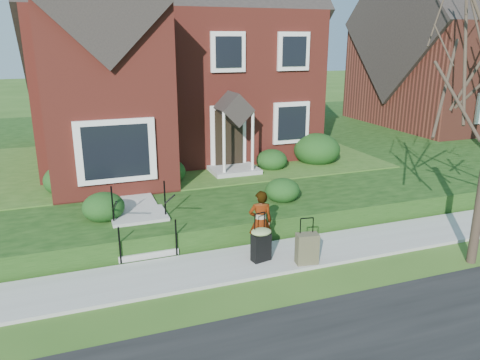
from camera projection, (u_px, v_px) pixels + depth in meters
name	position (u px, v px, depth m)	size (l,w,h in m)	color
ground	(262.00, 261.00, 11.00)	(120.00, 120.00, 0.00)	#2D5119
sidewalk	(262.00, 259.00, 10.99)	(60.00, 1.60, 0.08)	#9E9B93
terrace	(251.00, 143.00, 22.03)	(44.00, 20.00, 0.60)	black
walkway	(126.00, 186.00, 14.50)	(1.20, 6.00, 0.06)	#9E9B93
main_house	(163.00, 32.00, 18.05)	(10.40, 10.20, 9.40)	maroon
neighbour_house	(463.00, 34.00, 24.64)	(9.40, 8.00, 9.20)	brown
front_steps	(142.00, 228.00, 11.70)	(1.40, 2.02, 1.50)	#9E9B93
foundation_shrubs	(228.00, 163.00, 15.41)	(10.31, 4.81, 1.21)	black
woman	(260.00, 222.00, 11.09)	(0.56, 0.37, 1.54)	#999999
suitcase_black	(261.00, 242.00, 10.74)	(0.55, 0.48, 1.16)	black
suitcase_olive	(307.00, 248.00, 10.63)	(0.54, 0.35, 1.08)	brown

